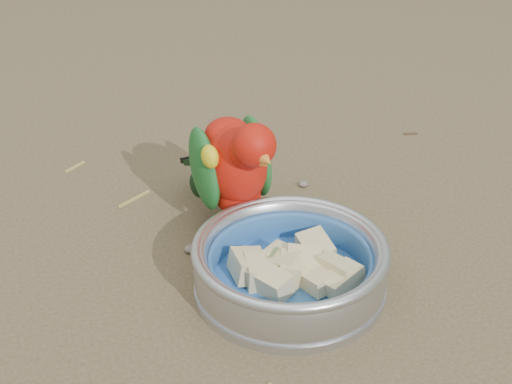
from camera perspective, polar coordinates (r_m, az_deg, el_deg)
name	(u,v)px	position (r m, az deg, el deg)	size (l,w,h in m)	color
ground	(222,350)	(0.80, -2.52, -11.42)	(60.00, 60.00, 0.00)	brown
food_bowl	(290,285)	(0.87, 2.46, -6.78)	(0.21, 0.21, 0.02)	#B2B2BA
bowl_wall	(290,263)	(0.86, 2.51, -5.18)	(0.21, 0.21, 0.04)	#B2B2BA
fruit_wedges	(290,268)	(0.86, 2.50, -5.56)	(0.13, 0.13, 0.03)	#D8BF89
lory_parrot	(235,174)	(0.94, -1.52, 1.30)	(0.09, 0.20, 0.16)	#B11309
ground_debris	(220,312)	(0.84, -2.67, -8.74)	(0.90, 0.80, 0.01)	tan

